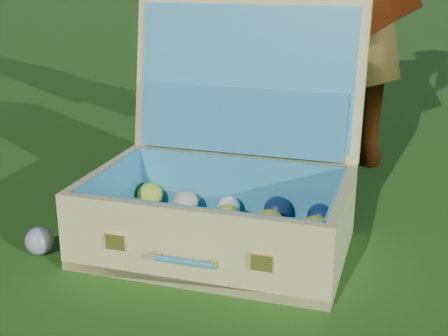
# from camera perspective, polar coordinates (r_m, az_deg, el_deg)

# --- Properties ---
(ground) EXTENTS (60.00, 60.00, 0.00)m
(ground) POSITION_cam_1_polar(r_m,az_deg,el_deg) (1.47, -2.83, -10.13)
(ground) COLOR #215114
(ground) RESTS_ON ground
(stray_ball) EXTENTS (0.07, 0.07, 0.07)m
(stray_ball) POSITION_cam_1_polar(r_m,az_deg,el_deg) (1.64, -16.53, -6.40)
(stray_ball) COLOR #436FAF
(stray_ball) RESTS_ON ground
(suitcase) EXTENTS (0.69, 0.60, 0.61)m
(suitcase) POSITION_cam_1_polar(r_m,az_deg,el_deg) (1.61, 0.51, -0.81)
(suitcase) COLOR #DCD276
(suitcase) RESTS_ON ground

